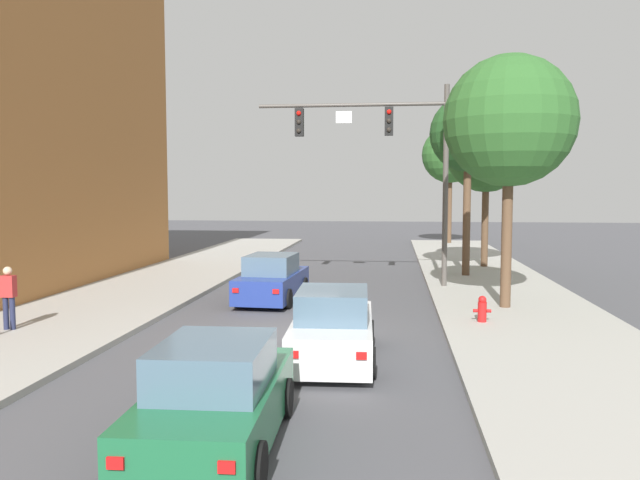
{
  "coord_description": "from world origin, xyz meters",
  "views": [
    {
      "loc": [
        2.64,
        -15.64,
        3.74
      ],
      "look_at": [
        0.11,
        6.13,
        2.0
      ],
      "focal_mm": 35.05,
      "sensor_mm": 36.0,
      "label": 1
    }
  ],
  "objects_px": {
    "car_lead_blue": "(272,280)",
    "street_tree_second": "(468,135)",
    "pedestrian_sidewalk_left_walker": "(8,295)",
    "street_tree_farthest": "(450,155)",
    "fire_hydrant": "(482,309)",
    "street_tree_third": "(486,152)",
    "street_tree_nearest": "(509,122)",
    "traffic_signal_mast": "(391,147)",
    "car_third_green": "(217,399)",
    "car_following_white": "(333,328)"
  },
  "relations": [
    {
      "from": "street_tree_nearest",
      "to": "car_third_green",
      "type": "bearing_deg",
      "value": -118.59
    },
    {
      "from": "car_third_green",
      "to": "street_tree_farthest",
      "type": "relative_size",
      "value": 0.54
    },
    {
      "from": "street_tree_second",
      "to": "street_tree_farthest",
      "type": "height_order",
      "value": "street_tree_farthest"
    },
    {
      "from": "street_tree_nearest",
      "to": "traffic_signal_mast",
      "type": "bearing_deg",
      "value": 130.65
    },
    {
      "from": "car_third_green",
      "to": "fire_hydrant",
      "type": "xyz_separation_m",
      "value": [
        4.98,
        8.69,
        -0.22
      ]
    },
    {
      "from": "traffic_signal_mast",
      "to": "car_third_green",
      "type": "relative_size",
      "value": 1.75
    },
    {
      "from": "car_lead_blue",
      "to": "fire_hydrant",
      "type": "xyz_separation_m",
      "value": [
        6.48,
        -3.31,
        -0.22
      ]
    },
    {
      "from": "street_tree_second",
      "to": "street_tree_nearest",
      "type": "bearing_deg",
      "value": -87.11
    },
    {
      "from": "pedestrian_sidewalk_left_walker",
      "to": "fire_hydrant",
      "type": "height_order",
      "value": "pedestrian_sidewalk_left_walker"
    },
    {
      "from": "car_following_white",
      "to": "street_tree_third",
      "type": "xyz_separation_m",
      "value": [
        5.63,
        16.69,
        4.82
      ]
    },
    {
      "from": "car_third_green",
      "to": "street_tree_nearest",
      "type": "bearing_deg",
      "value": 61.41
    },
    {
      "from": "pedestrian_sidewalk_left_walker",
      "to": "street_tree_farthest",
      "type": "xyz_separation_m",
      "value": [
        13.71,
        28.56,
        5.08
      ]
    },
    {
      "from": "pedestrian_sidewalk_left_walker",
      "to": "fire_hydrant",
      "type": "xyz_separation_m",
      "value": [
        12.3,
        2.38,
        -0.56
      ]
    },
    {
      "from": "fire_hydrant",
      "to": "street_tree_second",
      "type": "xyz_separation_m",
      "value": [
        0.65,
        9.6,
        5.56
      ]
    },
    {
      "from": "traffic_signal_mast",
      "to": "car_lead_blue",
      "type": "distance_m",
      "value": 6.86
    },
    {
      "from": "car_following_white",
      "to": "street_tree_second",
      "type": "xyz_separation_m",
      "value": [
        4.4,
        13.44,
        5.34
      ]
    },
    {
      "from": "car_lead_blue",
      "to": "traffic_signal_mast",
      "type": "bearing_deg",
      "value": 38.88
    },
    {
      "from": "traffic_signal_mast",
      "to": "fire_hydrant",
      "type": "relative_size",
      "value": 10.42
    },
    {
      "from": "fire_hydrant",
      "to": "car_following_white",
      "type": "bearing_deg",
      "value": -134.27
    },
    {
      "from": "traffic_signal_mast",
      "to": "car_following_white",
      "type": "xyz_separation_m",
      "value": [
        -1.19,
        -10.32,
        -4.65
      ]
    },
    {
      "from": "street_tree_second",
      "to": "street_tree_third",
      "type": "xyz_separation_m",
      "value": [
        1.23,
        3.25,
        -0.53
      ]
    },
    {
      "from": "traffic_signal_mast",
      "to": "car_third_green",
      "type": "bearing_deg",
      "value": -99.08
    },
    {
      "from": "street_tree_nearest",
      "to": "fire_hydrant",
      "type": "bearing_deg",
      "value": -113.75
    },
    {
      "from": "street_tree_farthest",
      "to": "car_third_green",
      "type": "bearing_deg",
      "value": -100.39
    },
    {
      "from": "traffic_signal_mast",
      "to": "street_tree_nearest",
      "type": "height_order",
      "value": "street_tree_nearest"
    },
    {
      "from": "street_tree_nearest",
      "to": "street_tree_farthest",
      "type": "distance_m",
      "value": 23.87
    },
    {
      "from": "fire_hydrant",
      "to": "street_tree_farthest",
      "type": "xyz_separation_m",
      "value": [
        1.41,
        26.18,
        5.64
      ]
    },
    {
      "from": "street_tree_third",
      "to": "street_tree_farthest",
      "type": "relative_size",
      "value": 0.92
    },
    {
      "from": "street_tree_third",
      "to": "street_tree_farthest",
      "type": "height_order",
      "value": "street_tree_farthest"
    },
    {
      "from": "fire_hydrant",
      "to": "street_tree_second",
      "type": "bearing_deg",
      "value": 86.12
    },
    {
      "from": "street_tree_second",
      "to": "traffic_signal_mast",
      "type": "bearing_deg",
      "value": -135.79
    },
    {
      "from": "car_lead_blue",
      "to": "pedestrian_sidewalk_left_walker",
      "type": "xyz_separation_m",
      "value": [
        -5.81,
        -5.69,
        0.34
      ]
    },
    {
      "from": "car_following_white",
      "to": "street_tree_farthest",
      "type": "height_order",
      "value": "street_tree_farthest"
    },
    {
      "from": "street_tree_farthest",
      "to": "car_lead_blue",
      "type": "bearing_deg",
      "value": -109.05
    },
    {
      "from": "fire_hydrant",
      "to": "traffic_signal_mast",
      "type": "bearing_deg",
      "value": 111.52
    },
    {
      "from": "traffic_signal_mast",
      "to": "fire_hydrant",
      "type": "height_order",
      "value": "traffic_signal_mast"
    },
    {
      "from": "car_third_green",
      "to": "street_tree_second",
      "type": "height_order",
      "value": "street_tree_second"
    },
    {
      "from": "pedestrian_sidewalk_left_walker",
      "to": "fire_hydrant",
      "type": "relative_size",
      "value": 2.28
    },
    {
      "from": "fire_hydrant",
      "to": "car_third_green",
      "type": "bearing_deg",
      "value": -119.82
    },
    {
      "from": "fire_hydrant",
      "to": "pedestrian_sidewalk_left_walker",
      "type": "bearing_deg",
      "value": -169.03
    },
    {
      "from": "car_third_green",
      "to": "street_tree_third",
      "type": "bearing_deg",
      "value": 72.33
    },
    {
      "from": "pedestrian_sidewalk_left_walker",
      "to": "fire_hydrant",
      "type": "distance_m",
      "value": 12.54
    },
    {
      "from": "car_third_green",
      "to": "street_tree_farthest",
      "type": "height_order",
      "value": "street_tree_farthest"
    },
    {
      "from": "pedestrian_sidewalk_left_walker",
      "to": "street_tree_nearest",
      "type": "height_order",
      "value": "street_tree_nearest"
    },
    {
      "from": "fire_hydrant",
      "to": "street_tree_third",
      "type": "distance_m",
      "value": 13.92
    },
    {
      "from": "pedestrian_sidewalk_left_walker",
      "to": "street_tree_second",
      "type": "relative_size",
      "value": 0.22
    },
    {
      "from": "car_lead_blue",
      "to": "street_tree_second",
      "type": "relative_size",
      "value": 0.57
    },
    {
      "from": "street_tree_third",
      "to": "car_lead_blue",
      "type": "bearing_deg",
      "value": -131.26
    },
    {
      "from": "car_third_green",
      "to": "traffic_signal_mast",
      "type": "bearing_deg",
      "value": 80.92
    },
    {
      "from": "street_tree_nearest",
      "to": "street_tree_farthest",
      "type": "xyz_separation_m",
      "value": [
        0.39,
        23.86,
        0.33
      ]
    }
  ]
}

